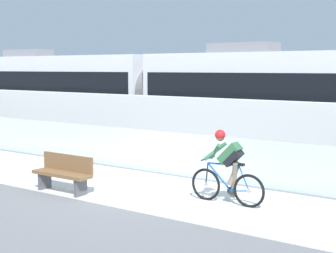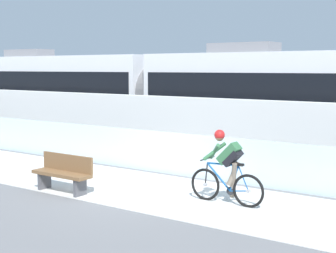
% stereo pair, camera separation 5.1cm
% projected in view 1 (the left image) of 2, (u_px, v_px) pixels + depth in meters
% --- Properties ---
extents(ground_plane, '(200.00, 200.00, 0.00)m').
position_uv_depth(ground_plane, '(132.00, 187.00, 12.32)').
color(ground_plane, slate).
extents(bike_path_deck, '(32.00, 3.20, 0.01)m').
position_uv_depth(bike_path_deck, '(132.00, 187.00, 12.32)').
color(bike_path_deck, silver).
rests_on(bike_path_deck, ground).
extents(glass_parapet, '(32.00, 0.05, 1.16)m').
position_uv_depth(glass_parapet, '(174.00, 154.00, 13.76)').
color(glass_parapet, silver).
rests_on(glass_parapet, ground).
extents(concrete_barrier_wall, '(32.00, 0.36, 2.03)m').
position_uv_depth(concrete_barrier_wall, '(207.00, 131.00, 15.18)').
color(concrete_barrier_wall, silver).
rests_on(concrete_barrier_wall, ground).
extents(tram_rail_near, '(32.00, 0.08, 0.01)m').
position_uv_depth(tram_rail_near, '(243.00, 153.00, 17.33)').
color(tram_rail_near, '#595654').
rests_on(tram_rail_near, ground).
extents(tram_rail_far, '(32.00, 0.08, 0.01)m').
position_uv_depth(tram_rail_far, '(260.00, 147.00, 18.50)').
color(tram_rail_far, '#595654').
rests_on(tram_rail_far, ground).
extents(tram, '(22.56, 2.54, 3.81)m').
position_uv_depth(tram, '(157.00, 94.00, 20.07)').
color(tram, silver).
rests_on(tram, ground).
extents(cyclist_on_bike, '(1.77, 0.58, 1.61)m').
position_uv_depth(cyclist_on_bike, '(227.00, 168.00, 10.74)').
color(cyclist_on_bike, black).
rests_on(cyclist_on_bike, ground).
extents(bench, '(1.60, 0.45, 0.89)m').
position_uv_depth(bench, '(64.00, 172.00, 11.80)').
color(bench, brown).
rests_on(bench, ground).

